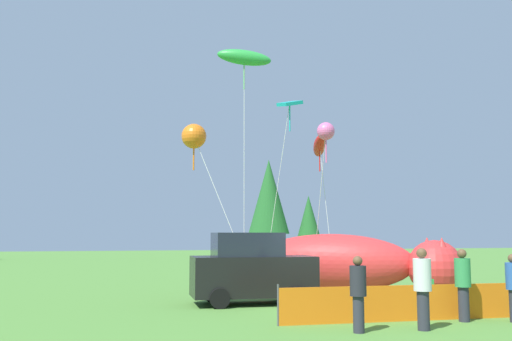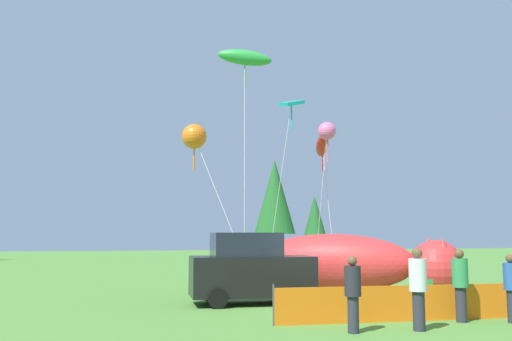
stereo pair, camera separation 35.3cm
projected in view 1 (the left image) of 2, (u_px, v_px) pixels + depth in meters
The scene contains 15 objects.
ground_plane at pixel (319, 307), 17.51m from camera, with size 120.00×120.00×0.00m, color #548C38.
parked_car at pixel (252, 269), 18.27m from camera, with size 3.96×2.07×2.27m.
folding_chair at pixel (426, 292), 17.03m from camera, with size 0.69×0.69×0.88m.
inflatable_cat at pixel (348, 265), 22.01m from camera, with size 7.59×5.82×2.23m.
safety_fence at pixel (435, 302), 14.87m from camera, with size 8.53×0.26×1.00m.
spectator_in_white_shirt at pixel (358, 291), 13.01m from camera, with size 0.38×0.38×1.73m.
spectator_in_green_shirt at pixel (423, 285), 13.35m from camera, with size 0.41×0.41×1.90m.
spectator_in_grey_shirt at pixel (463, 282), 14.66m from camera, with size 0.40×0.40×1.84m.
kite_teal_diamond at pixel (289, 107), 26.18m from camera, with size 1.59×1.40×8.45m.
kite_orange_flower at pixel (194, 137), 21.60m from camera, with size 2.57×2.34×6.39m.
kite_green_fish at pixel (244, 58), 22.73m from camera, with size 2.30×1.33×9.70m.
kite_red_lizard at pixel (320, 146), 28.64m from camera, with size 1.38×2.91×7.27m.
kite_pink_octopus at pixel (326, 132), 23.33m from camera, with size 0.73×2.03×6.78m.
horizon_tree_east at pixel (269, 197), 54.17m from camera, with size 3.89×3.89×9.28m.
horizon_tree_west at pixel (309, 219), 54.56m from camera, with size 2.46×2.46×5.88m.
Camera 1 is at (-6.26, -16.84, 2.25)m, focal length 40.00 mm.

